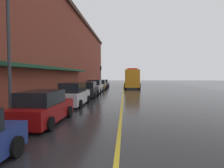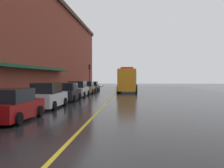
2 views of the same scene
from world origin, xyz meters
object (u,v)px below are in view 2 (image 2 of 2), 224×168
parked_car_2 (48,96)px  parked_car_3 (67,92)px  utility_truck (128,80)px  parked_car_5 (87,88)px  parked_car_1 (13,106)px  traffic_light_near (90,72)px  parking_meter_0 (33,93)px  parking_meter_2 (86,84)px  parked_car_6 (92,87)px  parked_car_4 (78,89)px

parked_car_2 → parked_car_3: 5.79m
utility_truck → parked_car_5: bearing=-52.1°
parked_car_3 → parked_car_2: bearing=178.4°
parked_car_1 → traffic_light_near: bearing=3.0°
parked_car_1 → traffic_light_near: traffic_light_near is taller
parked_car_1 → parking_meter_0: size_ratio=3.32×
parking_meter_2 → utility_truck: bearing=-23.6°
traffic_light_near → parked_car_2: bearing=-87.2°
parked_car_6 → parked_car_4: bearing=178.2°
parked_car_1 → parked_car_2: size_ratio=0.97×
parked_car_3 → parking_meter_2: bearing=3.1°
parked_car_3 → parked_car_4: (-0.11, 5.45, 0.03)m
parked_car_2 → parking_meter_2: (-1.41, 24.04, 0.21)m
parked_car_4 → parking_meter_2: size_ratio=3.53×
parked_car_2 → parked_car_5: (-0.02, 16.89, -0.09)m
parked_car_5 → utility_truck: (5.56, 4.11, 0.96)m
parked_car_2 → parked_car_1: bearing=-179.4°
parked_car_5 → parked_car_6: (-0.08, 5.63, -0.04)m
parked_car_3 → traffic_light_near: bearing=2.2°
parked_car_1 → parking_meter_0: (-1.41, 6.50, 0.28)m
parked_car_1 → parking_meter_2: parked_car_1 is taller
parked_car_1 → parked_car_2: bearing=0.7°
parked_car_3 → utility_truck: (5.51, 15.21, 0.93)m
parking_meter_0 → parking_meter_2: 23.21m
parked_car_3 → utility_truck: 16.21m
parked_car_3 → traffic_light_near: (-1.37, 21.71, 2.35)m
traffic_light_near → parked_car_5: bearing=-82.8°
parked_car_1 → parked_car_4: parked_car_4 is taller
parked_car_6 → parking_meter_0: parked_car_6 is taller
parked_car_1 → utility_truck: utility_truck is taller
utility_truck → traffic_light_near: size_ratio=2.10×
parked_car_4 → parking_meter_0: parked_car_4 is taller
parking_meter_2 → traffic_light_near: 4.04m
parked_car_4 → parked_car_1: bearing=179.7°
parked_car_4 → parked_car_6: bearing=-0.6°
parked_car_4 → parked_car_6: 11.27m
parked_car_4 → utility_truck: (5.63, 9.76, 0.90)m
parked_car_4 → parked_car_2: bearing=179.9°
parking_meter_0 → parking_meter_2: (0.00, 23.21, 0.00)m
parking_meter_2 → parked_car_4: bearing=-84.1°
parked_car_5 → parked_car_1: bearing=179.1°
parked_car_1 → parked_car_5: parked_car_1 is taller
parked_car_3 → parking_meter_2: parked_car_3 is taller
parking_meter_2 → traffic_light_near: size_ratio=0.31×
parked_car_2 → parking_meter_0: size_ratio=3.41×
parked_car_2 → parked_car_4: 11.24m
parking_meter_0 → parked_car_6: bearing=86.5°
parked_car_3 → utility_truck: size_ratio=0.53×
parked_car_4 → traffic_light_near: traffic_light_near is taller
parked_car_4 → traffic_light_near: bearing=3.8°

